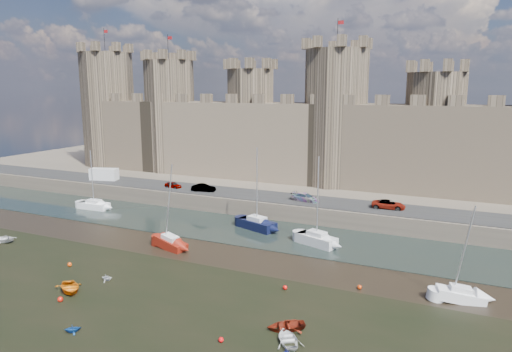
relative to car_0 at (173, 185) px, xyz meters
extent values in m
plane|color=black|center=(21.58, -33.13, -3.03)|extent=(160.00, 160.00, 0.00)
cube|color=black|center=(21.58, -39.13, -3.03)|extent=(70.00, 34.00, 0.01)
cube|color=black|center=(21.58, -9.13, -2.99)|extent=(160.00, 12.00, 0.08)
cube|color=#4C443A|center=(21.58, 26.87, -1.78)|extent=(160.00, 60.00, 2.50)
cube|color=black|center=(21.58, 0.87, -0.48)|extent=(160.00, 7.00, 0.10)
cube|color=#42382B|center=(21.58, 14.87, 6.47)|extent=(100.00, 9.00, 14.00)
cylinder|color=#42382B|center=(-26.42, 14.87, 11.47)|extent=(11.00, 11.00, 24.00)
cylinder|color=black|center=(-26.42, 14.87, 25.97)|extent=(0.10, 0.10, 5.00)
cube|color=maroon|center=(-25.92, 14.87, 27.77)|extent=(1.00, 0.03, 0.60)
cylinder|color=#42382B|center=(-10.42, 14.87, 10.47)|extent=(10.00, 10.00, 22.00)
cylinder|color=black|center=(-10.42, 14.87, 23.97)|extent=(0.10, 0.10, 5.00)
cube|color=maroon|center=(-9.92, 14.87, 25.77)|extent=(1.00, 0.03, 0.60)
cylinder|color=#42382B|center=(7.58, 14.87, 9.47)|extent=(9.00, 9.00, 20.00)
cylinder|color=#42382B|center=(23.58, 14.87, 10.97)|extent=(11.00, 11.00, 23.00)
cylinder|color=black|center=(23.58, 14.87, 24.97)|extent=(0.10, 0.10, 5.00)
cube|color=maroon|center=(24.08, 14.87, 26.77)|extent=(1.00, 0.03, 0.60)
cylinder|color=#42382B|center=(39.58, 14.87, 8.97)|extent=(9.00, 9.00, 19.00)
imported|color=gray|center=(0.00, 0.00, 0.00)|extent=(3.28, 1.74, 1.06)
imported|color=gray|center=(6.14, -0.33, 0.11)|extent=(4.11, 2.14, 1.29)
imported|color=gray|center=(23.31, 0.25, 0.09)|extent=(4.50, 2.46, 1.24)
imported|color=gray|center=(35.22, 0.93, 0.10)|extent=(4.71, 2.46, 1.27)
cube|color=silver|center=(-15.32, 0.37, 0.55)|extent=(5.31, 3.18, 2.17)
cube|color=white|center=(-9.05, -9.00, -2.44)|extent=(5.10, 2.16, 1.02)
cube|color=silver|center=(-9.05, -9.00, -1.69)|extent=(2.29, 1.46, 0.47)
cylinder|color=silver|center=(-9.05, -9.00, 2.26)|extent=(0.14, 0.14, 8.38)
cube|color=black|center=(19.14, -8.06, -2.34)|extent=(6.02, 3.89, 1.23)
cube|color=silver|center=(19.14, -8.06, -1.45)|extent=(2.86, 2.26, 0.56)
cylinder|color=silver|center=(19.14, -8.06, 3.29)|extent=(0.14, 0.14, 10.03)
cube|color=silver|center=(28.48, -10.90, -2.35)|extent=(5.47, 3.57, 1.20)
cube|color=silver|center=(28.48, -10.90, -1.48)|extent=(2.60, 2.06, 0.55)
cylinder|color=silver|center=(28.48, -10.90, 3.16)|extent=(0.14, 0.14, 9.82)
cube|color=maroon|center=(12.68, -19.22, -2.46)|extent=(4.75, 2.79, 1.14)
cube|color=silver|center=(12.68, -19.22, -1.64)|extent=(2.22, 1.67, 0.52)
cylinder|color=silver|center=(12.68, -19.22, 2.75)|extent=(0.14, 0.14, 9.30)
cube|color=white|center=(44.77, -20.04, -2.54)|extent=(4.48, 2.61, 0.99)
cube|color=silver|center=(44.77, -20.04, -1.82)|extent=(2.09, 1.57, 0.45)
cylinder|color=silver|center=(44.77, -20.04, 2.00)|extent=(0.14, 0.14, 8.08)
imported|color=#C45D0B|center=(10.90, -33.17, -2.68)|extent=(4.21, 4.03, 0.71)
imported|color=#164A98|center=(16.85, -38.57, -2.70)|extent=(1.63, 1.65, 0.66)
imported|color=silver|center=(32.88, -32.89, -2.73)|extent=(3.33, 3.53, 0.59)
imported|color=silver|center=(12.33, -29.79, -2.69)|extent=(1.28, 1.11, 0.67)
imported|color=maroon|center=(32.08, -31.23, -2.71)|extent=(3.81, 3.53, 0.64)
imported|color=silver|center=(-8.07, -25.95, -2.68)|extent=(3.37, 2.41, 0.70)
sphere|color=#D13F09|center=(6.00, -28.51, -2.79)|extent=(0.47, 0.47, 0.47)
sphere|color=red|center=(29.41, -24.32, -2.81)|extent=(0.45, 0.45, 0.45)
sphere|color=red|center=(28.24, -34.99, -2.82)|extent=(0.41, 0.41, 0.41)
sphere|color=red|center=(35.92, -21.27, -2.81)|extent=(0.44, 0.44, 0.44)
sphere|color=red|center=(11.73, -35.09, -2.78)|extent=(0.50, 0.50, 0.50)
camera|label=1|loc=(43.72, -62.81, 15.99)|focal=32.00mm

